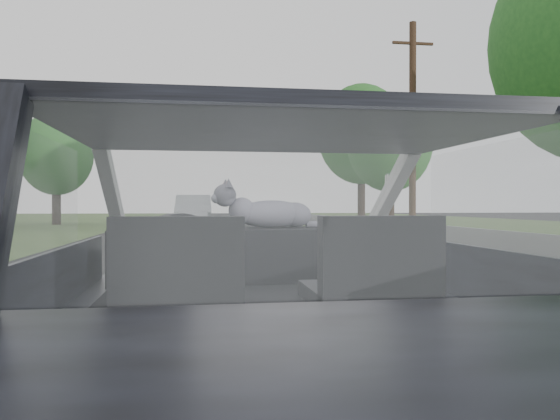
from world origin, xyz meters
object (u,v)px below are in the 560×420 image
object	(u,v)px
subject_car	(269,293)
highway_sign	(387,204)
cat	(272,212)
utility_pole	(413,128)
other_car	(193,211)

from	to	relation	value
subject_car	highway_sign	size ratio (longest dim) A/B	1.71
cat	subject_car	bearing A→B (deg)	-110.63
cat	utility_pole	xyz separation A→B (m)	(7.93, 17.19, 3.04)
highway_sign	subject_car	bearing A→B (deg)	-100.47
subject_car	highway_sign	distance (m)	19.19
utility_pole	highway_sign	bearing A→B (deg)	178.34
subject_car	highway_sign	xyz separation A→B (m)	(7.02, 17.86, 0.45)
cat	other_car	xyz separation A→B (m)	(-0.60, 24.73, -0.27)
cat	highway_sign	bearing A→B (deg)	56.58
subject_car	utility_pole	world-z (taller)	utility_pole
highway_sign	utility_pole	distance (m)	3.13
cat	other_car	distance (m)	24.73
subject_car	other_car	distance (m)	25.36
subject_car	cat	bearing A→B (deg)	80.91
subject_car	utility_pole	distance (m)	19.85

